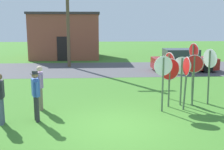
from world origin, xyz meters
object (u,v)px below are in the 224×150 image
Objects in this scene: parked_car_on_street at (183,61)px; stop_sign_rear_left at (193,63)px; stop_sign_center_cluster at (186,74)px; stop_sign_rear_right at (169,67)px; person_in_teal at (40,85)px; utility_pole at (67,3)px; person_in_blue at (0,96)px; stop_sign_leaning_right at (209,67)px; person_in_dark_shirt at (36,93)px; stop_sign_low_front at (194,71)px; stop_sign_leaning_left at (182,73)px; stop_sign_nearest at (163,74)px; stop_sign_tallest at (170,74)px.

parked_car_on_street is 1.76× the size of stop_sign_rear_left.
stop_sign_center_cluster is 1.00× the size of stop_sign_rear_right.
stop_sign_rear_right reaches higher than person_in_teal.
utility_pole is 9.21m from parked_car_on_street.
person_in_teal is (-5.28, -1.23, -0.45)m from stop_sign_rear_right.
stop_sign_rear_right is 5.44m from person_in_teal.
person_in_blue is (-6.50, -1.14, -0.44)m from stop_sign_center_cluster.
stop_sign_rear_right is 1.66m from stop_sign_leaning_right.
stop_sign_leaning_right is at bearing -31.73° from stop_sign_rear_right.
person_in_dark_shirt is (-6.12, -2.22, -0.64)m from stop_sign_rear_left.
stop_sign_center_cluster is at bearing -135.19° from stop_sign_low_front.
stop_sign_leaning_left is 0.87× the size of stop_sign_leaning_right.
person_in_dark_shirt is at bearing -166.60° from stop_sign_low_front.
stop_sign_center_cluster is 1.04× the size of stop_sign_leaning_left.
stop_sign_nearest is at bearing 9.70° from person_in_dark_shirt.
stop_sign_rear_left reaches higher than stop_sign_rear_right.
stop_sign_rear_left is 1.45× the size of person_in_teal.
stop_sign_tallest is 1.11× the size of person_in_dark_shirt.
stop_sign_leaning_right reaches higher than parked_car_on_street.
utility_pole is 12.25m from person_in_dark_shirt.
stop_sign_tallest is at bearing 54.65° from stop_sign_nearest.
parked_car_on_street is 7.99m from stop_sign_leaning_right.
stop_sign_rear_left is 1.45× the size of person_in_blue.
utility_pole is at bearing 117.89° from stop_sign_leaning_left.
stop_sign_tallest is at bearing -104.29° from stop_sign_rear_right.
stop_sign_tallest is (4.85, -10.35, -3.34)m from utility_pole.
utility_pole is 4.52× the size of stop_sign_leaning_left.
utility_pole is 11.06m from person_in_teal.
utility_pole is 4.36× the size of stop_sign_rear_right.
stop_sign_rear_right is (-0.94, 0.27, -0.23)m from stop_sign_rear_left.
stop_sign_rear_right is at bearing 163.73° from stop_sign_rear_left.
stop_sign_tallest is at bearing -161.97° from stop_sign_leaning_left.
stop_sign_nearest is at bearing -157.69° from stop_sign_leaning_right.
stop_sign_center_cluster is at bearing -37.87° from stop_sign_tallest.
stop_sign_leaning_left is 6.75m from person_in_blue.
stop_sign_nearest is (-2.10, -0.86, -0.12)m from stop_sign_leaning_right.
stop_sign_rear_left is 0.89m from stop_sign_low_front.
stop_sign_leaning_left is at bearing 166.28° from stop_sign_low_front.
person_in_dark_shirt reaches higher than person_in_teal.
stop_sign_low_front reaches higher than stop_sign_rear_right.
person_in_blue is (-9.13, -9.65, 0.26)m from parked_car_on_street.
stop_sign_leaning_left is (0.02, 0.57, -0.05)m from stop_sign_center_cluster.
utility_pole is at bearing 123.09° from stop_sign_leaning_right.
stop_sign_tallest is 0.66m from stop_sign_center_cluster.
stop_sign_rear_right is 0.97× the size of stop_sign_nearest.
utility_pole is 4.33× the size of stop_sign_low_front.
stop_sign_leaning_left is 1.14× the size of person_in_dark_shirt.
stop_sign_leaning_right is (6.55, -10.06, -3.10)m from utility_pole.
person_in_dark_shirt is (-5.42, -1.51, -0.35)m from stop_sign_leaning_left.
stop_sign_center_cluster reaches higher than person_in_teal.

